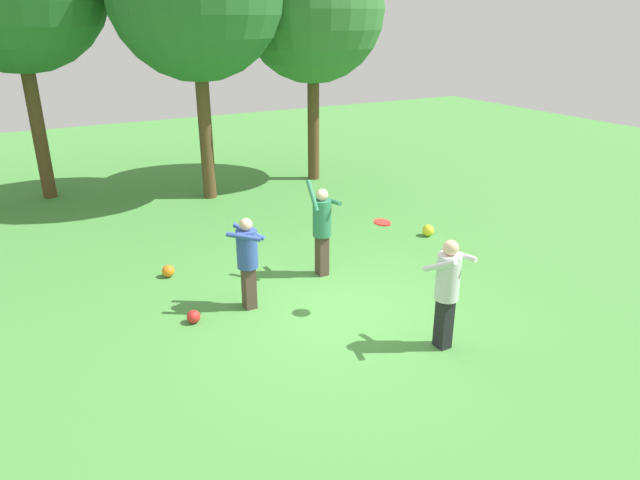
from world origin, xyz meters
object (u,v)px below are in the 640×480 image
at_px(ball_orange, 168,271).
at_px(ball_yellow, 428,230).
at_px(person_thrower, 322,225).
at_px(ball_red, 194,317).
at_px(person_catcher, 447,285).
at_px(person_bystander, 247,256).
at_px(tree_right, 313,10).
at_px(frisbee, 382,222).

distance_m(ball_orange, ball_yellow, 5.62).
xyz_separation_m(person_thrower, ball_red, (-2.66, -0.60, -0.89)).
distance_m(person_thrower, person_catcher, 3.05).
distance_m(person_catcher, person_bystander, 3.20).
xyz_separation_m(ball_orange, tree_right, (5.63, 4.76, 4.56)).
bearing_deg(tree_right, frisbee, -110.98).
bearing_deg(tree_right, person_bystander, -125.83).
bearing_deg(frisbee, person_bystander, 146.34).
bearing_deg(person_catcher, person_thrower, -3.94).
relative_size(person_thrower, ball_red, 8.63).
relative_size(ball_orange, ball_red, 1.08).
distance_m(person_thrower, ball_orange, 2.99).
relative_size(ball_yellow, tree_right, 0.04).
bearing_deg(ball_red, ball_yellow, 12.09).
xyz_separation_m(ball_red, tree_right, (5.73, 6.64, 4.57)).
xyz_separation_m(frisbee, tree_right, (2.98, 7.78, 3.11)).
height_order(ball_red, ball_yellow, ball_yellow).
distance_m(frisbee, tree_right, 8.89).
bearing_deg(tree_right, person_thrower, -116.99).
bearing_deg(tree_right, person_catcher, -106.85).
height_order(person_bystander, tree_right, tree_right).
xyz_separation_m(person_bystander, tree_right, (4.76, 6.59, 3.75)).
distance_m(frisbee, ball_yellow, 4.02).
relative_size(ball_red, tree_right, 0.03).
relative_size(person_thrower, frisbee, 4.81).
distance_m(person_bystander, ball_orange, 2.19).
bearing_deg(ball_yellow, tree_right, 89.41).
xyz_separation_m(frisbee, ball_red, (-2.75, 1.13, -1.46)).
bearing_deg(person_thrower, ball_yellow, 98.31).
bearing_deg(ball_red, person_catcher, -39.21).
distance_m(ball_orange, ball_red, 1.89).
relative_size(frisbee, tree_right, 0.06).
relative_size(person_catcher, ball_red, 7.86).
bearing_deg(person_bystander, tree_right, 87.83).
relative_size(person_catcher, ball_yellow, 6.54).
bearing_deg(frisbee, ball_yellow, 38.74).
bearing_deg(ball_orange, ball_yellow, -6.84).
bearing_deg(ball_red, ball_orange, 86.97).
bearing_deg(ball_orange, person_thrower, -26.65).
height_order(person_bystander, ball_orange, person_bystander).
bearing_deg(person_catcher, ball_red, 40.69).
relative_size(ball_orange, ball_yellow, 0.90).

